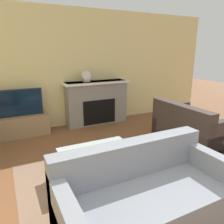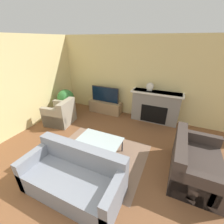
# 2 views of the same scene
# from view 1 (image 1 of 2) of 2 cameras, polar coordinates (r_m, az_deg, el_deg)

# --- Properties ---
(wall_back) EXTENTS (8.42, 0.06, 2.70)m
(wall_back) POSITION_cam_1_polar(r_m,az_deg,el_deg) (5.21, -13.81, 10.78)
(wall_back) COLOR beige
(wall_back) RESTS_ON ground_plane
(area_rug) EXTENTS (2.25, 1.78, 0.00)m
(area_rug) POSITION_cam_1_polar(r_m,az_deg,el_deg) (3.29, -2.95, -16.66)
(area_rug) COLOR #896B56
(area_rug) RESTS_ON ground_plane
(fireplace) EXTENTS (1.62, 0.43, 1.05)m
(fireplace) POSITION_cam_1_polar(r_m,az_deg,el_deg) (5.38, -4.07, 2.73)
(fireplace) COLOR gray
(fireplace) RESTS_ON ground_plane
(tv_stand) EXTENTS (1.24, 0.38, 0.44)m
(tv_stand) POSITION_cam_1_polar(r_m,az_deg,el_deg) (5.01, -23.22, -3.48)
(tv_stand) COLOR #997A56
(tv_stand) RESTS_ON ground_plane
(tv) EXTENTS (1.05, 0.05, 0.57)m
(tv) POSITION_cam_1_polar(r_m,az_deg,el_deg) (4.87, -23.85, 2.13)
(tv) COLOR #232328
(tv) RESTS_ON tv_stand
(couch_sectional) EXTENTS (1.82, 0.85, 0.82)m
(couch_sectional) POSITION_cam_1_polar(r_m,az_deg,el_deg) (2.45, 8.44, -21.30)
(couch_sectional) COLOR gray
(couch_sectional) RESTS_ON ground_plane
(couch_loveseat) EXTENTS (0.92, 1.41, 0.82)m
(couch_loveseat) POSITION_cam_1_polar(r_m,az_deg,el_deg) (4.50, 20.05, -4.33)
(couch_loveseat) COLOR #3D332D
(couch_loveseat) RESTS_ON ground_plane
(coffee_table) EXTENTS (1.05, 0.58, 0.39)m
(coffee_table) POSITION_cam_1_polar(r_m,az_deg,el_deg) (3.22, -4.02, -10.20)
(coffee_table) COLOR #333338
(coffee_table) RESTS_ON ground_plane
(mantel_clock) EXTENTS (0.23, 0.07, 0.26)m
(mantel_clock) POSITION_cam_1_polar(r_m,az_deg,el_deg) (5.19, -6.77, 9.31)
(mantel_clock) COLOR beige
(mantel_clock) RESTS_ON fireplace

